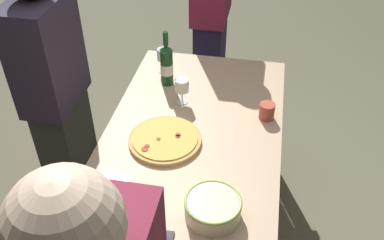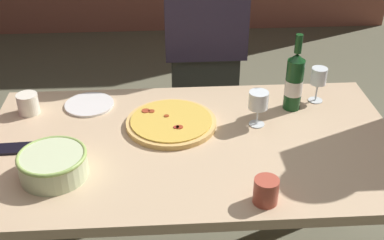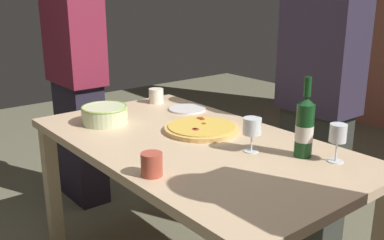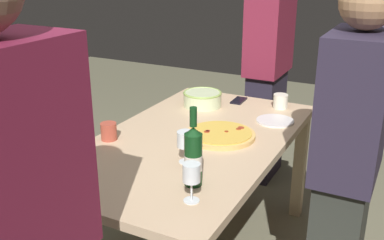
{
  "view_description": "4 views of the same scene",
  "coord_description": "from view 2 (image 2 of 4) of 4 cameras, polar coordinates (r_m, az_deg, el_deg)",
  "views": [
    {
      "loc": [
        -1.63,
        -0.31,
        2.17
      ],
      "look_at": [
        0.0,
        0.0,
        0.85
      ],
      "focal_mm": 40.17,
      "sensor_mm": 36.0,
      "label": 1
    },
    {
      "loc": [
        -0.1,
        -1.58,
        1.81
      ],
      "look_at": [
        0.0,
        0.0,
        0.85
      ],
      "focal_mm": 46.4,
      "sensor_mm": 36.0,
      "label": 2
    },
    {
      "loc": [
        1.49,
        -1.2,
        1.42
      ],
      "look_at": [
        0.0,
        0.0,
        0.85
      ],
      "focal_mm": 41.46,
      "sensor_mm": 36.0,
      "label": 3
    },
    {
      "loc": [
        1.9,
        0.98,
        1.64
      ],
      "look_at": [
        0.0,
        0.0,
        0.85
      ],
      "focal_mm": 42.22,
      "sensor_mm": 36.0,
      "label": 4
    }
  ],
  "objects": [
    {
      "name": "cup_amber",
      "position": [
        1.61,
        8.49,
        -8.07
      ],
      "size": [
        0.08,
        0.08,
        0.09
      ],
      "primitive_type": "cylinder",
      "color": "#B84C38",
      "rests_on": "dining_table"
    },
    {
      "name": "wine_bottle",
      "position": [
        2.11,
        11.67,
        4.4
      ],
      "size": [
        0.07,
        0.07,
        0.33
      ],
      "color": "#14401A",
      "rests_on": "dining_table"
    },
    {
      "name": "wine_glass_near_pizza",
      "position": [
        1.97,
        7.64,
        2.16
      ],
      "size": [
        0.08,
        0.08,
        0.15
      ],
      "color": "white",
      "rests_on": "dining_table"
    },
    {
      "name": "dining_table",
      "position": [
        1.96,
        0.0,
        -4.75
      ],
      "size": [
        1.6,
        0.9,
        0.75
      ],
      "color": "#CEAE87",
      "rests_on": "ground"
    },
    {
      "name": "cell_phone",
      "position": [
        1.97,
        -20.05,
        -3.13
      ],
      "size": [
        0.15,
        0.08,
        0.01
      ],
      "primitive_type": "cube",
      "rotation": [
        0.0,
        0.0,
        1.62
      ],
      "color": "black",
      "rests_on": "dining_table"
    },
    {
      "name": "wine_glass_by_bottle",
      "position": [
        2.19,
        14.34,
        4.71
      ],
      "size": [
        0.07,
        0.07,
        0.16
      ],
      "color": "white",
      "rests_on": "dining_table"
    },
    {
      "name": "serving_bowl",
      "position": [
        1.77,
        -15.68,
        -4.87
      ],
      "size": [
        0.24,
        0.24,
        0.09
      ],
      "color": "beige",
      "rests_on": "dining_table"
    },
    {
      "name": "cup_ceramic",
      "position": [
        2.18,
        -18.33,
        1.79
      ],
      "size": [
        0.09,
        0.09,
        0.09
      ],
      "primitive_type": "cylinder",
      "color": "white",
      "rests_on": "dining_table"
    },
    {
      "name": "person_guest_right",
      "position": [
        2.57,
        1.48,
        8.2
      ],
      "size": [
        0.4,
        0.24,
        1.58
      ],
      "rotation": [
        0.0,
        0.0,
        -1.72
      ],
      "color": "#2F322D",
      "rests_on": "ground"
    },
    {
      "name": "pizza",
      "position": [
        2.0,
        -2.41,
        -0.29
      ],
      "size": [
        0.36,
        0.36,
        0.03
      ],
      "color": "#E3B263",
      "rests_on": "dining_table"
    },
    {
      "name": "side_plate",
      "position": [
        2.18,
        -11.71,
        1.76
      ],
      "size": [
        0.21,
        0.21,
        0.01
      ],
      "primitive_type": "cylinder",
      "color": "white",
      "rests_on": "dining_table"
    }
  ]
}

